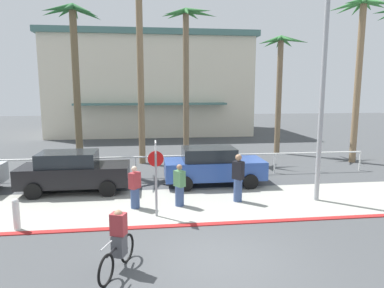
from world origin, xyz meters
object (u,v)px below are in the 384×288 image
object	(u,v)px
palm_tree_5	(360,40)
cyclist_black_0	(118,243)
palm_tree_2	(140,38)
pedestrian_0	(238,180)
bollard_0	(16,214)
car_black_1	(74,171)
streetlight_curb	(326,88)
palm_tree_4	(280,64)
palm_tree_1	(74,48)
palm_tree_3	(186,48)
stop_sign_bike_lane	(156,168)
pedestrian_1	(135,189)
pedestrian_2	(180,187)
car_blue_2	(213,166)

from	to	relation	value
palm_tree_5	cyclist_black_0	distance (m)	17.69
palm_tree_2	pedestrian_0	bearing A→B (deg)	-63.76
bollard_0	car_black_1	bearing A→B (deg)	77.12
cyclist_black_0	bollard_0	bearing A→B (deg)	139.47
bollard_0	cyclist_black_0	world-z (taller)	cyclist_black_0
streetlight_curb	palm_tree_4	xyz separation A→B (m)	(2.15, 10.02, 1.55)
palm_tree_1	palm_tree_3	size ratio (longest dim) A/B	0.94
car_black_1	pedestrian_0	size ratio (longest dim) A/B	2.40
bollard_0	cyclist_black_0	size ratio (longest dim) A/B	0.58
streetlight_curb	palm_tree_4	size ratio (longest dim) A/B	0.98
streetlight_curb	pedestrian_0	size ratio (longest dim) A/B	4.09
stop_sign_bike_lane	pedestrian_1	world-z (taller)	stop_sign_bike_lane
palm_tree_4	pedestrian_2	world-z (taller)	palm_tree_4
bollard_0	car_blue_2	world-z (taller)	car_blue_2
palm_tree_4	palm_tree_3	bearing A→B (deg)	-173.43
palm_tree_3	cyclist_black_0	distance (m)	15.01
car_black_1	car_blue_2	bearing A→B (deg)	3.19
streetlight_curb	pedestrian_1	size ratio (longest dim) A/B	4.82
bollard_0	car_blue_2	size ratio (longest dim) A/B	0.23
car_black_1	cyclist_black_0	world-z (taller)	car_black_1
palm_tree_4	car_black_1	world-z (taller)	palm_tree_4
bollard_0	palm_tree_5	bearing A→B (deg)	26.87
palm_tree_5	car_black_1	xyz separation A→B (m)	(-14.92, -4.10, -6.05)
bollard_0	palm_tree_3	world-z (taller)	palm_tree_3
palm_tree_3	pedestrian_1	world-z (taller)	palm_tree_3
car_blue_2	car_black_1	bearing A→B (deg)	-176.81
bollard_0	palm_tree_1	bearing A→B (deg)	87.41
car_blue_2	palm_tree_2	bearing A→B (deg)	122.31
palm_tree_3	cyclist_black_0	size ratio (longest dim) A/B	5.22
pedestrian_1	cyclist_black_0	bearing A→B (deg)	-93.01
palm_tree_2	palm_tree_5	world-z (taller)	palm_tree_2
bollard_0	car_black_1	xyz separation A→B (m)	(0.89, 3.91, 0.35)
palm_tree_1	car_blue_2	xyz separation A→B (m)	(6.47, -3.83, -5.45)
stop_sign_bike_lane	palm_tree_4	world-z (taller)	palm_tree_4
palm_tree_3	palm_tree_4	bearing A→B (deg)	6.57
palm_tree_1	pedestrian_0	world-z (taller)	palm_tree_1
car_black_1	palm_tree_1	bearing A→B (deg)	97.24
cyclist_black_0	pedestrian_1	xyz separation A→B (m)	(0.23, 4.31, 0.01)
palm_tree_1	pedestrian_2	distance (m)	9.81
cyclist_black_0	car_black_1	bearing A→B (deg)	109.49
palm_tree_3	car_blue_2	world-z (taller)	palm_tree_3
palm_tree_2	pedestrian_0	size ratio (longest dim) A/B	5.49
stop_sign_bike_lane	palm_tree_1	xyz separation A→B (m)	(-3.87, 7.47, 4.64)
palm_tree_5	pedestrian_0	size ratio (longest dim) A/B	5.01
car_black_1	car_blue_2	xyz separation A→B (m)	(5.94, 0.33, 0.00)
palm_tree_1	palm_tree_2	distance (m)	3.56
palm_tree_2	car_blue_2	bearing A→B (deg)	-57.69
palm_tree_2	cyclist_black_0	world-z (taller)	palm_tree_2
palm_tree_2	cyclist_black_0	bearing A→B (deg)	-91.80
palm_tree_1	pedestrian_1	xyz separation A→B (m)	(3.13, -6.56, -5.61)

